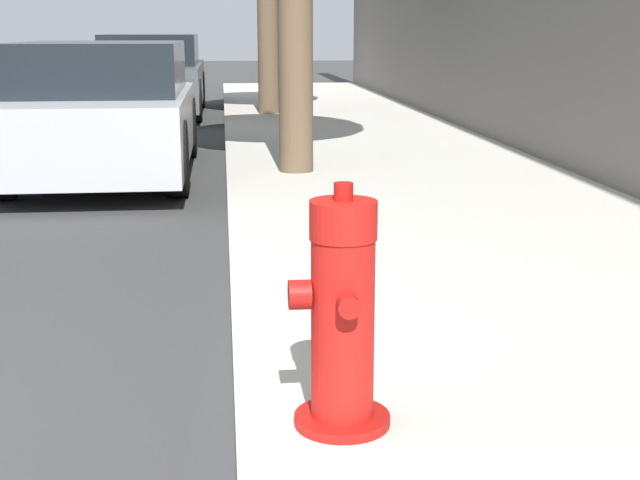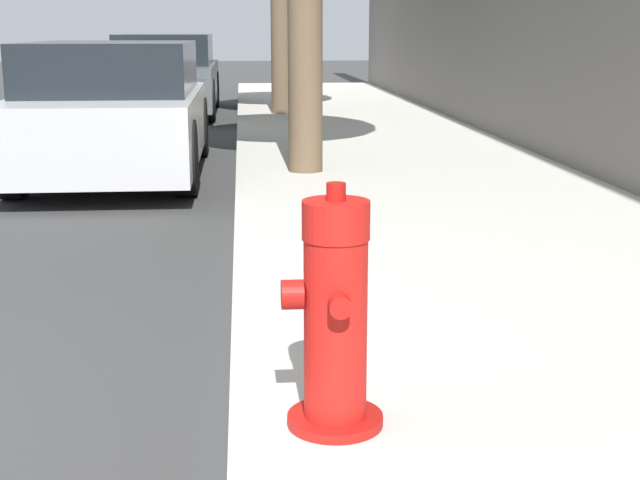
{
  "view_description": "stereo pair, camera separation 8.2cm",
  "coord_description": "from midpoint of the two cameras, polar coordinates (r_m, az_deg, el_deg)",
  "views": [
    {
      "loc": [
        2.12,
        -2.75,
        1.48
      ],
      "look_at": [
        2.56,
        1.29,
        0.51
      ],
      "focal_mm": 50.0,
      "sensor_mm": 36.0,
      "label": 1
    },
    {
      "loc": [
        2.2,
        -2.75,
        1.48
      ],
      "look_at": [
        2.56,
        1.29,
        0.51
      ],
      "focal_mm": 50.0,
      "sensor_mm": 36.0,
      "label": 2
    }
  ],
  "objects": [
    {
      "name": "fire_hydrant",
      "position": [
        3.01,
        0.63,
        -5.05
      ],
      "size": [
        0.35,
        0.34,
        0.85
      ],
      "color": "#A91511",
      "rests_on": "sidewalk_slab"
    },
    {
      "name": "parked_car_near",
      "position": [
        9.35,
        -13.83,
        8.01
      ],
      "size": [
        1.72,
        4.13,
        1.35
      ],
      "color": "#B7B7BC",
      "rests_on": "ground_plane"
    },
    {
      "name": "parked_car_mid",
      "position": [
        15.97,
        -10.79,
        10.28
      ],
      "size": [
        1.71,
        4.36,
        1.38
      ],
      "color": "#4C5156",
      "rests_on": "ground_plane"
    }
  ]
}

